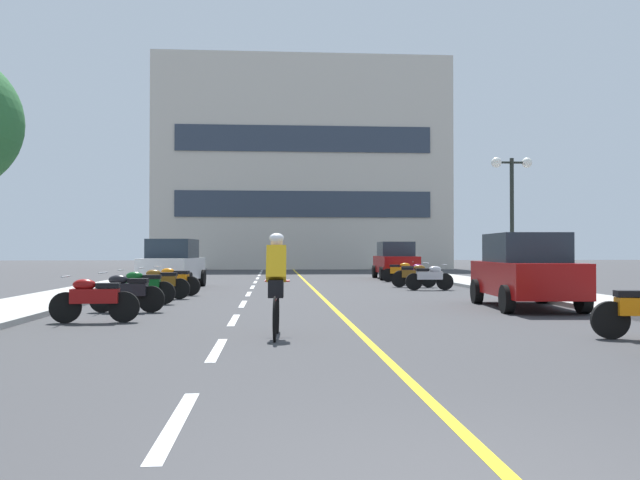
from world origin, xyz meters
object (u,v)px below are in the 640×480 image
(parked_car_mid, at_px, (173,263))
(motorcycle_6, at_px, (160,283))
(motorcycle_5, at_px, (142,286))
(cyclist_rider, at_px, (276,282))
(motorcycle_4, at_px, (126,292))
(motorcycle_9, at_px, (414,275))
(motorcycle_11, at_px, (401,271))
(motorcycle_8, at_px, (430,277))
(parked_car_near, at_px, (525,270))
(street_lamp_mid, at_px, (512,191))
(motorcycle_3, at_px, (94,298))
(parked_car_far, at_px, (396,260))
(motorcycle_10, at_px, (414,273))
(motorcycle_7, at_px, (174,280))

(parked_car_mid, bearing_deg, motorcycle_6, -85.12)
(motorcycle_5, distance_m, cyclist_rider, 7.52)
(motorcycle_4, xyz_separation_m, cyclist_rider, (3.36, -4.48, 0.41))
(motorcycle_6, xyz_separation_m, motorcycle_9, (8.58, 5.46, 0.00))
(motorcycle_11, bearing_deg, motorcycle_8, -91.34)
(parked_car_near, bearing_deg, cyclist_rider, -140.66)
(motorcycle_5, height_order, cyclist_rider, cyclist_rider)
(parked_car_mid, bearing_deg, motorcycle_5, -87.44)
(street_lamp_mid, height_order, motorcycle_3, street_lamp_mid)
(parked_car_mid, distance_m, parked_car_far, 12.10)
(motorcycle_3, xyz_separation_m, motorcycle_11, (9.10, 15.94, 0.00))
(motorcycle_8, distance_m, motorcycle_10, 3.47)
(parked_car_mid, bearing_deg, motorcycle_10, 8.91)
(motorcycle_4, relative_size, motorcycle_5, 1.00)
(motorcycle_5, height_order, motorcycle_8, same)
(parked_car_far, xyz_separation_m, cyclist_rider, (-5.94, -21.44, -0.03))
(parked_car_far, distance_m, motorcycle_6, 15.85)
(motorcycle_5, distance_m, motorcycle_9, 11.42)
(street_lamp_mid, distance_m, motorcycle_11, 7.56)
(parked_car_near, xyz_separation_m, motorcycle_5, (-9.52, 1.69, -0.44))
(cyclist_rider, bearing_deg, motorcycle_7, 107.19)
(motorcycle_9, bearing_deg, motorcycle_5, -139.80)
(street_lamp_mid, relative_size, motorcycle_10, 2.68)
(motorcycle_9, xyz_separation_m, cyclist_rider, (-5.28, -14.04, 0.41))
(motorcycle_7, xyz_separation_m, motorcycle_9, (8.43, 3.87, 0.00))
(parked_car_far, distance_m, motorcycle_9, 7.44)
(parked_car_near, xyz_separation_m, motorcycle_8, (-0.63, 7.26, -0.44))
(parked_car_near, relative_size, parked_car_mid, 1.00)
(motorcycle_3, height_order, motorcycle_10, same)
(motorcycle_4, bearing_deg, motorcycle_6, 89.16)
(street_lamp_mid, xyz_separation_m, motorcycle_11, (-2.71, 6.37, -3.03))
(motorcycle_7, distance_m, motorcycle_11, 11.93)
(street_lamp_mid, bearing_deg, motorcycle_4, -147.45)
(parked_car_near, relative_size, cyclist_rider, 2.43)
(parked_car_far, height_order, motorcycle_5, parked_car_far)
(street_lamp_mid, height_order, motorcycle_4, street_lamp_mid)
(motorcycle_5, bearing_deg, parked_car_near, -10.03)
(motorcycle_7, bearing_deg, parked_car_far, 51.10)
(motorcycle_8, bearing_deg, motorcycle_11, 88.66)
(street_lamp_mid, bearing_deg, motorcycle_10, 125.30)
(motorcycle_9, bearing_deg, motorcycle_6, -147.50)
(motorcycle_9, bearing_deg, parked_car_mid, 178.71)
(motorcycle_3, distance_m, motorcycle_6, 6.22)
(parked_car_far, distance_m, motorcycle_10, 5.75)
(street_lamp_mid, xyz_separation_m, motorcycle_3, (-11.82, -9.57, -3.03))
(motorcycle_5, bearing_deg, motorcycle_10, 44.96)
(motorcycle_6, bearing_deg, street_lamp_mid, 16.10)
(parked_car_mid, height_order, motorcycle_6, parked_car_mid)
(motorcycle_3, xyz_separation_m, motorcycle_6, (0.22, 6.22, 0.00))
(motorcycle_3, relative_size, motorcycle_9, 1.01)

